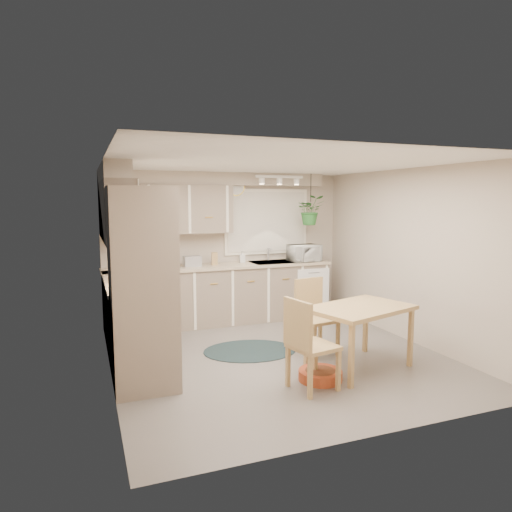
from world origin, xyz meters
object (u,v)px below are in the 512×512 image
object	(u,v)px
chair_left	(313,344)
microwave	(304,251)
chair_back	(318,317)
dining_table	(359,337)
braided_rug	(250,351)
pet_bed	(320,375)

from	to	relation	value
chair_left	microwave	distance (m)	3.09
chair_left	chair_back	xyz separation A→B (m)	(0.57, 0.95, -0.01)
dining_table	microwave	distance (m)	2.57
dining_table	braided_rug	size ratio (longest dim) A/B	0.97
dining_table	braided_rug	world-z (taller)	dining_table
chair_left	microwave	world-z (taller)	microwave
braided_rug	chair_left	bearing A→B (deg)	-81.43
dining_table	pet_bed	world-z (taller)	dining_table
dining_table	microwave	size ratio (longest dim) A/B	2.31
chair_back	dining_table	bearing A→B (deg)	100.77
dining_table	chair_left	size ratio (longest dim) A/B	1.21
dining_table	chair_back	world-z (taller)	chair_back
chair_left	braided_rug	size ratio (longest dim) A/B	0.80
chair_back	pet_bed	size ratio (longest dim) A/B	2.00
pet_bed	dining_table	bearing A→B (deg)	15.51
dining_table	pet_bed	distance (m)	0.70
braided_rug	microwave	xyz separation A→B (m)	(1.48, 1.38, 1.11)
pet_bed	braided_rug	bearing A→B (deg)	108.08
braided_rug	microwave	distance (m)	2.31
chair_back	braided_rug	bearing A→B (deg)	-36.22
dining_table	chair_back	xyz separation A→B (m)	(-0.22, 0.62, 0.11)
chair_left	chair_back	world-z (taller)	chair_left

